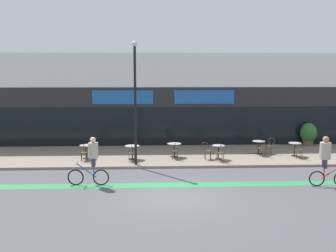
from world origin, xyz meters
TOP-DOWN VIEW (x-y plane):
  - ground_plane at (0.00, 0.00)m, footprint 120.00×120.00m
  - sidewalk_slab at (0.00, 7.25)m, footprint 40.00×5.50m
  - storefront_facade at (0.00, 11.97)m, footprint 40.00×4.06m
  - bike_lane_stripe at (0.00, 1.66)m, footprint 36.00×0.70m
  - bistro_table_0 at (-4.21, 6.39)m, footprint 0.65×0.65m
  - bistro_table_1 at (-1.77, 6.11)m, footprint 0.75×0.75m
  - bistro_table_2 at (0.45, 6.60)m, footprint 0.75×0.75m
  - bistro_table_3 at (2.71, 5.93)m, footprint 0.66×0.66m
  - bistro_table_4 at (5.17, 7.16)m, footprint 0.69×0.69m
  - bistro_table_5 at (6.98, 6.53)m, footprint 0.67×0.67m
  - cafe_chair_0_near at (-4.20, 5.76)m, footprint 0.43×0.59m
  - cafe_chair_1_near at (-1.77, 5.48)m, footprint 0.43×0.59m
  - cafe_chair_2_near at (0.45, 5.98)m, footprint 0.41×0.58m
  - cafe_chair_3_near at (2.72, 5.30)m, footprint 0.44×0.59m
  - cafe_chair_3_side at (2.08, 5.93)m, footprint 0.58×0.41m
  - cafe_chair_4_near at (5.19, 6.53)m, footprint 0.45×0.60m
  - cafe_chair_4_side at (5.80, 7.16)m, footprint 0.59×0.43m
  - cafe_chair_5_near at (6.98, 5.90)m, footprint 0.42×0.58m
  - planter_pot at (8.96, 9.59)m, footprint 1.01×1.01m
  - lamp_post at (-1.54, 4.84)m, footprint 0.26×0.26m
  - cyclist_0 at (-3.21, 1.77)m, footprint 1.71×0.48m
  - cyclist_1 at (6.26, 1.20)m, footprint 1.63×0.54m

SIDE VIEW (x-z plane):
  - ground_plane at x=0.00m, z-range 0.00..0.00m
  - bike_lane_stripe at x=0.00m, z-range 0.00..0.01m
  - sidewalk_slab at x=0.00m, z-range 0.00..0.12m
  - bistro_table_0 at x=-4.21m, z-range 0.27..0.98m
  - bistro_table_5 at x=6.98m, z-range 0.27..0.99m
  - cafe_chair_0_near at x=-4.20m, z-range 0.19..1.09m
  - cafe_chair_1_near at x=-1.77m, z-range 0.19..1.09m
  - cafe_chair_2_near at x=0.45m, z-range 0.19..1.09m
  - cafe_chair_3_near at x=2.72m, z-range 0.19..1.09m
  - cafe_chair_3_side at x=2.08m, z-range 0.19..1.09m
  - cafe_chair_4_near at x=5.19m, z-range 0.19..1.09m
  - cafe_chair_4_side at x=5.80m, z-range 0.19..1.09m
  - cafe_chair_5_near at x=6.98m, z-range 0.19..1.09m
  - bistro_table_1 at x=-1.77m, z-range 0.28..1.00m
  - bistro_table_4 at x=5.17m, z-range 0.28..1.01m
  - bistro_table_3 at x=2.71m, z-range 0.27..1.01m
  - bistro_table_2 at x=0.45m, z-range 0.28..1.01m
  - planter_pot at x=8.96m, z-range 0.15..1.56m
  - cyclist_0 at x=-3.21m, z-range 0.14..2.15m
  - cyclist_1 at x=6.26m, z-range 0.19..2.26m
  - storefront_facade at x=0.00m, z-range -0.01..5.78m
  - lamp_post at x=-1.54m, z-range 0.53..6.50m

